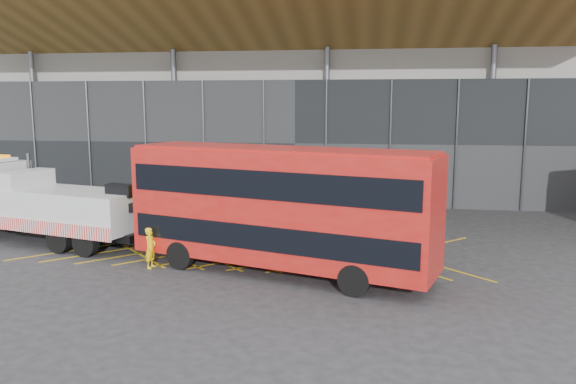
# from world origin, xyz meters

# --- Properties ---
(ground_plane) EXTENTS (120.00, 120.00, 0.00)m
(ground_plane) POSITION_xyz_m (0.00, 0.00, 0.00)
(ground_plane) COLOR #28282B
(road_markings) EXTENTS (19.96, 7.16, 0.01)m
(road_markings) POSITION_xyz_m (1.60, 0.00, 0.01)
(road_markings) COLOR gold
(road_markings) RESTS_ON ground_plane
(construction_building) EXTENTS (55.00, 23.97, 18.00)m
(construction_building) POSITION_xyz_m (1.92, 18.40, 8.98)
(construction_building) COLOR gray
(construction_building) RESTS_ON ground_plane
(recovery_truck) EXTENTS (11.70, 5.30, 4.09)m
(recovery_truck) POSITION_xyz_m (-8.51, -0.34, 1.89)
(recovery_truck) COLOR black
(recovery_truck) RESTS_ON ground_plane
(bus_towed) EXTENTS (12.24, 6.26, 4.88)m
(bus_towed) POSITION_xyz_m (3.40, -3.53, 2.71)
(bus_towed) COLOR #AD140F
(bus_towed) RESTS_ON ground_plane
(worker) EXTENTS (0.45, 0.63, 1.64)m
(worker) POSITION_xyz_m (-1.81, -3.57, 0.82)
(worker) COLOR yellow
(worker) RESTS_ON ground_plane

